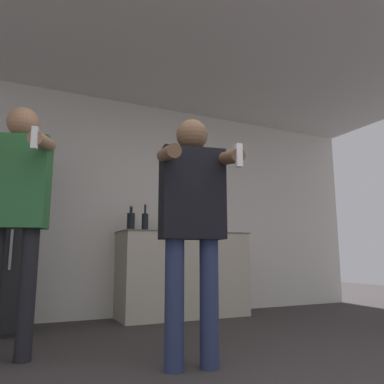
{
  "coord_description": "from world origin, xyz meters",
  "views": [
    {
      "loc": [
        -1.0,
        -1.39,
        0.68
      ],
      "look_at": [
        0.03,
        0.79,
        1.09
      ],
      "focal_mm": 35.0,
      "sensor_mm": 36.0,
      "label": 1
    }
  ],
  "objects_px": {
    "bottle_green_wine": "(206,222)",
    "person_man_side": "(17,196)",
    "bottle_short_whiskey": "(198,222)",
    "bottle_dark_rum": "(145,221)",
    "person_woman_foreground": "(192,213)",
    "bottle_brown_liquor": "(171,222)",
    "bottle_red_label": "(131,221)"
  },
  "relations": [
    {
      "from": "bottle_red_label",
      "to": "person_woman_foreground",
      "type": "height_order",
      "value": "person_woman_foreground"
    },
    {
      "from": "bottle_green_wine",
      "to": "person_man_side",
      "type": "distance_m",
      "value": 2.36
    },
    {
      "from": "bottle_dark_rum",
      "to": "bottle_green_wine",
      "type": "bearing_deg",
      "value": 0.0
    },
    {
      "from": "bottle_short_whiskey",
      "to": "person_woman_foreground",
      "type": "distance_m",
      "value": 2.04
    },
    {
      "from": "bottle_green_wine",
      "to": "person_man_side",
      "type": "height_order",
      "value": "person_man_side"
    },
    {
      "from": "bottle_green_wine",
      "to": "person_woman_foreground",
      "type": "distance_m",
      "value": 2.09
    },
    {
      "from": "bottle_short_whiskey",
      "to": "bottle_red_label",
      "type": "distance_m",
      "value": 0.82
    },
    {
      "from": "person_woman_foreground",
      "to": "bottle_dark_rum",
      "type": "bearing_deg",
      "value": 81.63
    },
    {
      "from": "bottle_short_whiskey",
      "to": "bottle_dark_rum",
      "type": "distance_m",
      "value": 0.66
    },
    {
      "from": "bottle_short_whiskey",
      "to": "person_man_side",
      "type": "bearing_deg",
      "value": -149.64
    },
    {
      "from": "bottle_short_whiskey",
      "to": "bottle_brown_liquor",
      "type": "distance_m",
      "value": 0.35
    },
    {
      "from": "person_man_side",
      "to": "bottle_dark_rum",
      "type": "bearing_deg",
      "value": 41.37
    },
    {
      "from": "bottle_red_label",
      "to": "person_woman_foreground",
      "type": "distance_m",
      "value": 1.82
    },
    {
      "from": "bottle_short_whiskey",
      "to": "bottle_brown_liquor",
      "type": "height_order",
      "value": "bottle_short_whiskey"
    },
    {
      "from": "bottle_dark_rum",
      "to": "person_man_side",
      "type": "xyz_separation_m",
      "value": [
        -1.3,
        -1.15,
        0.03
      ]
    },
    {
      "from": "bottle_brown_liquor",
      "to": "bottle_red_label",
      "type": "bearing_deg",
      "value": 180.0
    },
    {
      "from": "bottle_green_wine",
      "to": "person_woman_foreground",
      "type": "height_order",
      "value": "person_woman_foreground"
    },
    {
      "from": "bottle_brown_liquor",
      "to": "bottle_short_whiskey",
      "type": "bearing_deg",
      "value": 0.0
    },
    {
      "from": "bottle_dark_rum",
      "to": "bottle_red_label",
      "type": "height_order",
      "value": "bottle_dark_rum"
    },
    {
      "from": "person_man_side",
      "to": "bottle_brown_liquor",
      "type": "bearing_deg",
      "value": 35.47
    },
    {
      "from": "person_woman_foreground",
      "to": "bottle_brown_liquor",
      "type": "bearing_deg",
      "value": 72.42
    },
    {
      "from": "bottle_brown_liquor",
      "to": "person_woman_foreground",
      "type": "bearing_deg",
      "value": -107.58
    },
    {
      "from": "bottle_green_wine",
      "to": "bottle_red_label",
      "type": "height_order",
      "value": "bottle_green_wine"
    },
    {
      "from": "bottle_short_whiskey",
      "to": "bottle_dark_rum",
      "type": "height_order",
      "value": "bottle_dark_rum"
    },
    {
      "from": "bottle_red_label",
      "to": "person_woman_foreground",
      "type": "xyz_separation_m",
      "value": [
        -0.11,
        -1.81,
        -0.11
      ]
    },
    {
      "from": "bottle_dark_rum",
      "to": "person_woman_foreground",
      "type": "relative_size",
      "value": 0.19
    },
    {
      "from": "bottle_brown_liquor",
      "to": "person_man_side",
      "type": "xyz_separation_m",
      "value": [
        -1.61,
        -1.15,
        0.03
      ]
    },
    {
      "from": "bottle_short_whiskey",
      "to": "person_woman_foreground",
      "type": "bearing_deg",
      "value": -116.99
    },
    {
      "from": "bottle_short_whiskey",
      "to": "person_man_side",
      "type": "xyz_separation_m",
      "value": [
        -1.96,
        -1.15,
        0.01
      ]
    },
    {
      "from": "bottle_dark_rum",
      "to": "bottle_short_whiskey",
      "type": "bearing_deg",
      "value": 0.0
    },
    {
      "from": "bottle_short_whiskey",
      "to": "bottle_dark_rum",
      "type": "relative_size",
      "value": 0.98
    },
    {
      "from": "bottle_green_wine",
      "to": "bottle_brown_liquor",
      "type": "distance_m",
      "value": 0.46
    }
  ]
}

